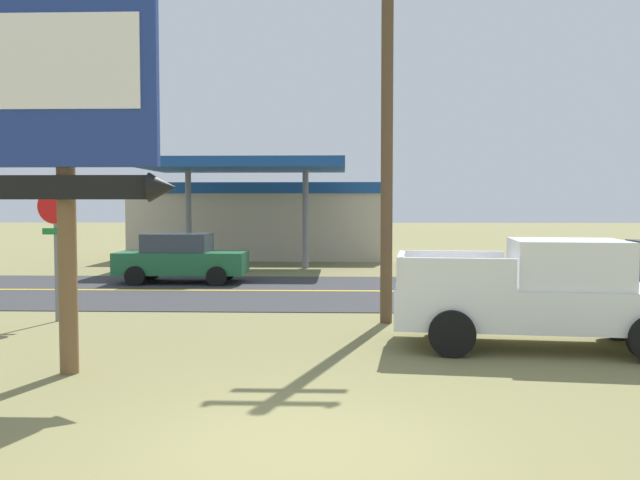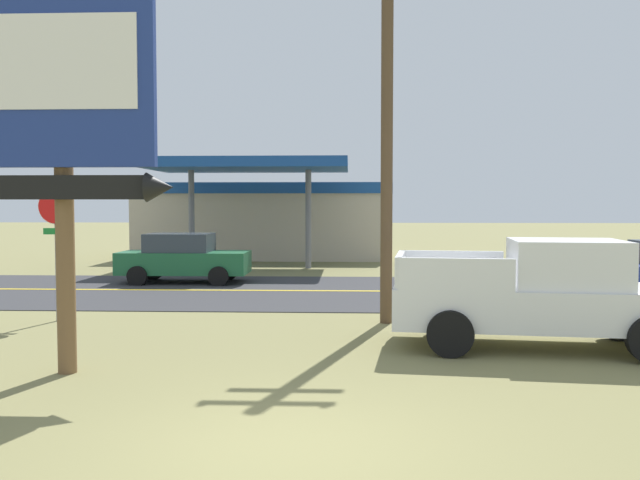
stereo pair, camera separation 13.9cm
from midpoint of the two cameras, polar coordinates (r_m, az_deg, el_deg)
ground_plane at (r=7.48m, az=-2.27°, el=-17.22°), size 180.00×180.00×0.00m
road_asphalt at (r=20.17m, az=0.83°, el=-4.34°), size 140.00×8.00×0.02m
road_centre_line at (r=20.17m, az=0.83°, el=-4.30°), size 126.00×0.20×0.01m
motel_sign at (r=10.89m, az=-20.54°, el=9.76°), size 3.20×0.54×5.92m
stop_sign at (r=15.99m, az=-21.13°, el=0.79°), size 0.80×0.08×2.95m
utility_pole at (r=14.88m, az=5.94°, el=10.52°), size 1.77×0.26×8.52m
gas_station at (r=33.31m, az=-4.40°, el=1.88°), size 12.00×11.50×4.40m
pickup_white_parked_on_lawn at (r=12.83m, az=18.64°, el=-4.42°), size 5.39×2.68×1.96m
car_green_near_lane at (r=22.72m, az=-11.28°, el=-1.49°), size 4.20×2.00×1.64m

